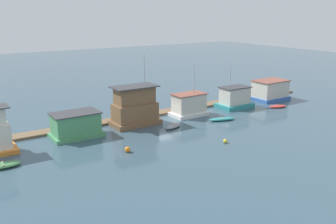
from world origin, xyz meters
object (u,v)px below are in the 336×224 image
Objects in this scene: dinghy_grey at (173,126)px; buoy_yellow at (225,141)px; houseboat_teal at (235,98)px; dinghy_teal at (222,119)px; houseboat_white at (189,105)px; dinghy_red at (278,106)px; mooring_post_near_right at (228,99)px; buoy_orange at (128,149)px; mooring_post_far_left at (244,97)px; houseboat_brown at (135,108)px; houseboat_green at (76,125)px; dinghy_green at (3,165)px; houseboat_blue at (270,90)px.

buoy_yellow is at bearing -77.72° from dinghy_grey.
dinghy_teal is (-6.63, -4.60, -1.27)m from houseboat_teal.
dinghy_red is (14.46, -3.97, -1.36)m from houseboat_white.
mooring_post_near_right is at bearing 43.19° from dinghy_teal.
houseboat_teal reaches higher than buoy_orange.
mooring_post_near_right reaches higher than dinghy_grey.
mooring_post_near_right reaches higher than mooring_post_far_left.
houseboat_green is at bearing -177.44° from houseboat_brown.
houseboat_green reaches higher than dinghy_teal.
dinghy_teal is (28.42, 0.51, -0.03)m from dinghy_green.
dinghy_grey is at bearing 179.10° from dinghy_red.
houseboat_blue reaches higher than houseboat_green.
houseboat_green is 1.00× the size of houseboat_blue.
dinghy_teal is at bearing -148.21° from mooring_post_far_left.
houseboat_brown reaches higher than houseboat_teal.
houseboat_teal is at bearing -0.42° from houseboat_white.
dinghy_red is at bearing -15.35° from houseboat_white.
houseboat_green is 0.83× the size of houseboat_teal.
houseboat_blue is (8.68, 0.56, 0.14)m from houseboat_teal.
houseboat_white is 17.55m from houseboat_blue.
houseboat_teal is 6.94m from dinghy_red.
houseboat_white is 1.25× the size of houseboat_blue.
houseboat_white reaches higher than buoy_orange.
buoy_orange is at bearing -71.30° from houseboat_green.
mooring_post_far_left is 3.55× the size of buoy_yellow.
buoy_orange is at bearing -168.05° from dinghy_teal.
mooring_post_far_left is at bearing 39.98° from buoy_yellow.
mooring_post_near_right is 3.16× the size of buoy_orange.
houseboat_green is 8.61m from buoy_orange.
mooring_post_near_right is 25.38m from buoy_orange.
houseboat_brown is 5.56× the size of mooring_post_far_left.
houseboat_brown reaches higher than buoy_yellow.
dinghy_red is (-3.09, -4.46, -1.44)m from houseboat_blue.
houseboat_blue is (26.20, 0.18, -0.71)m from houseboat_brown.
dinghy_red is at bearing -10.48° from houseboat_brown.
dinghy_green is 36.02m from mooring_post_near_right.
dinghy_teal is 8.40× the size of buoy_yellow.
houseboat_blue is 1.73× the size of dinghy_green.
buoy_orange is at bearing -164.78° from houseboat_blue.
houseboat_brown is 2.98× the size of dinghy_red.
houseboat_brown is at bearing 113.31° from buoy_yellow.
dinghy_green is (-35.05, -5.11, -1.24)m from houseboat_teal.
dinghy_grey is 15.39m from mooring_post_near_right.
dinghy_grey is (20.96, 1.51, -0.05)m from dinghy_green.
houseboat_teal is 15.40× the size of buoy_yellow.
mooring_post_far_left is at bearing 31.79° from dinghy_teal.
houseboat_green is 12.31m from dinghy_grey.
houseboat_green is at bearing -179.80° from houseboat_white.
houseboat_brown reaches higher than dinghy_grey.
dinghy_green is at bearing -172.62° from houseboat_blue.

